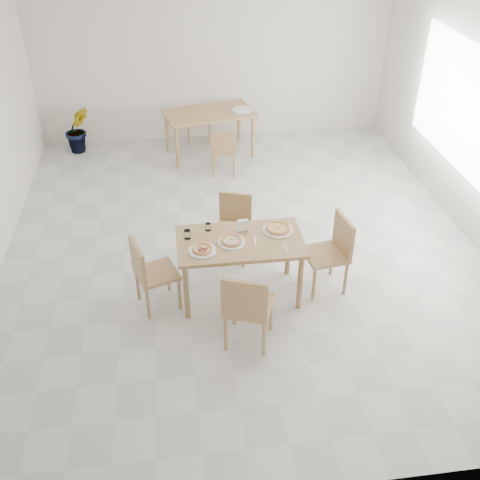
{
  "coord_description": "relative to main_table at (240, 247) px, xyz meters",
  "views": [
    {
      "loc": [
        -0.82,
        -5.97,
        4.16
      ],
      "look_at": [
        -0.15,
        -1.01,
        0.75
      ],
      "focal_mm": 42.0,
      "sensor_mm": 36.0,
      "label": 1
    }
  ],
  "objects": [
    {
      "name": "tumbler_a",
      "position": [
        -0.56,
        0.12,
        0.14
      ],
      "size": [
        0.07,
        0.07,
        0.1
      ],
      "primitive_type": "cylinder",
      "color": "white",
      "rests_on": "main_table"
    },
    {
      "name": "second_table",
      "position": [
        -0.01,
        3.75,
        0.0
      ],
      "size": [
        1.57,
        1.1,
        0.75
      ],
      "rotation": [
        0.0,
        0.0,
        0.21
      ],
      "color": "#A77C53",
      "rests_on": "ground"
    },
    {
      "name": "chair_back_s",
      "position": [
        0.14,
        2.97,
        -0.21
      ],
      "size": [
        0.43,
        0.43,
        0.77
      ],
      "rotation": [
        0.0,
        0.0,
        3.01
      ],
      "color": "#A77C53",
      "rests_on": "ground"
    },
    {
      "name": "pizza_margherita",
      "position": [
        0.44,
        0.14,
        0.12
      ],
      "size": [
        0.28,
        0.28,
        0.03
      ],
      "rotation": [
        0.0,
        0.0,
        -0.02
      ],
      "color": "#F0AA71",
      "rests_on": "plate_margherita"
    },
    {
      "name": "plate_mushroom",
      "position": [
        -0.1,
        -0.04,
        0.1
      ],
      "size": [
        0.3,
        0.3,
        0.02
      ],
      "primitive_type": "cylinder",
      "color": "white",
      "rests_on": "main_table"
    },
    {
      "name": "main_table",
      "position": [
        0.0,
        0.0,
        0.0
      ],
      "size": [
        1.37,
        0.78,
        0.75
      ],
      "rotation": [
        0.0,
        0.0,
        -0.0
      ],
      "color": "#A87E56",
      "rests_on": "ground"
    },
    {
      "name": "room",
      "position": [
        3.13,
        1.31,
        0.84
      ],
      "size": [
        7.28,
        7.0,
        7.0
      ],
      "color": "silver",
      "rests_on": "ground"
    },
    {
      "name": "chair_back_n",
      "position": [
        -0.18,
        4.5,
        -0.14
      ],
      "size": [
        0.49,
        0.49,
        0.89
      ],
      "rotation": [
        0.0,
        0.0,
        0.12
      ],
      "color": "#A77C53",
      "rests_on": "ground"
    },
    {
      "name": "fork_b",
      "position": [
        0.16,
        -0.02,
        0.1
      ],
      "size": [
        0.05,
        0.2,
        0.01
      ],
      "primitive_type": "cube",
      "rotation": [
        0.0,
        0.0,
        -0.16
      ],
      "color": "silver",
      "rests_on": "main_table"
    },
    {
      "name": "potted_plant",
      "position": [
        -2.2,
        4.16,
        -0.26
      ],
      "size": [
        0.54,
        0.49,
        0.79
      ],
      "primitive_type": "imported",
      "rotation": [
        0.0,
        0.0,
        0.41
      ],
      "color": "#297122",
      "rests_on": "ground"
    },
    {
      "name": "plate_margherita",
      "position": [
        0.44,
        0.14,
        0.1
      ],
      "size": [
        0.34,
        0.34,
        0.02
      ],
      "primitive_type": "cylinder",
      "color": "white",
      "rests_on": "main_table"
    },
    {
      "name": "fork_a",
      "position": [
        0.46,
        -0.22,
        0.1
      ],
      "size": [
        0.02,
        0.16,
        0.01
      ],
      "primitive_type": "cube",
      "rotation": [
        0.0,
        0.0,
        0.05
      ],
      "color": "silver",
      "rests_on": "main_table"
    },
    {
      "name": "chair_east",
      "position": [
        1.06,
        0.02,
        -0.13
      ],
      "size": [
        0.51,
        0.51,
        0.91
      ],
      "rotation": [
        0.0,
        0.0,
        -1.43
      ],
      "color": "#A77C53",
      "rests_on": "ground"
    },
    {
      "name": "chair_south",
      "position": [
        -0.04,
        -0.82,
        -0.12
      ],
      "size": [
        0.58,
        0.58,
        0.92
      ],
      "rotation": [
        0.0,
        0.0,
        2.79
      ],
      "color": "#A77C53",
      "rests_on": "ground"
    },
    {
      "name": "napkin_holder",
      "position": [
        0.05,
        0.18,
        0.16
      ],
      "size": [
        0.13,
        0.07,
        0.14
      ],
      "rotation": [
        0.0,
        0.0,
        0.05
      ],
      "color": "silver",
      "rests_on": "main_table"
    },
    {
      "name": "pizza_mushroom",
      "position": [
        -0.1,
        -0.04,
        0.12
      ],
      "size": [
        0.25,
        0.25,
        0.03
      ],
      "rotation": [
        0.0,
        0.0,
        -0.09
      ],
      "color": "#F0AA71",
      "rests_on": "plate_mushroom"
    },
    {
      "name": "chair_west",
      "position": [
        -1.0,
        -0.08,
        -0.16
      ],
      "size": [
        0.54,
        0.54,
        0.86
      ],
      "rotation": [
        0.0,
        0.0,
        1.89
      ],
      "color": "#A77C53",
      "rests_on": "ground"
    },
    {
      "name": "chair_north",
      "position": [
        0.03,
        0.81,
        -0.18
      ],
      "size": [
        0.52,
        0.52,
        0.82
      ],
      "rotation": [
        0.0,
        0.0,
        -0.34
      ],
      "color": "#A77C53",
      "rests_on": "ground"
    },
    {
      "name": "plate_pepperoni",
      "position": [
        -0.42,
        -0.15,
        0.1
      ],
      "size": [
        0.29,
        0.29,
        0.02
      ],
      "primitive_type": "cylinder",
      "color": "white",
      "rests_on": "main_table"
    },
    {
      "name": "tumbler_b",
      "position": [
        -0.32,
        0.25,
        0.13
      ],
      "size": [
        0.06,
        0.06,
        0.08
      ],
      "primitive_type": "cylinder",
      "color": "white",
      "rests_on": "main_table"
    },
    {
      "name": "plate_empty",
      "position": [
        0.53,
        3.74,
        0.1
      ],
      "size": [
        0.33,
        0.33,
        0.02
      ],
      "primitive_type": "cylinder",
      "color": "white",
      "rests_on": "second_table"
    },
    {
      "name": "pizza_pepperoni",
      "position": [
        -0.42,
        -0.15,
        0.12
      ],
      "size": [
        0.27,
        0.27,
        0.03
      ],
      "rotation": [
        0.0,
        0.0,
        -0.3
      ],
      "color": "#F0AA71",
      "rests_on": "plate_pepperoni"
    }
  ]
}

